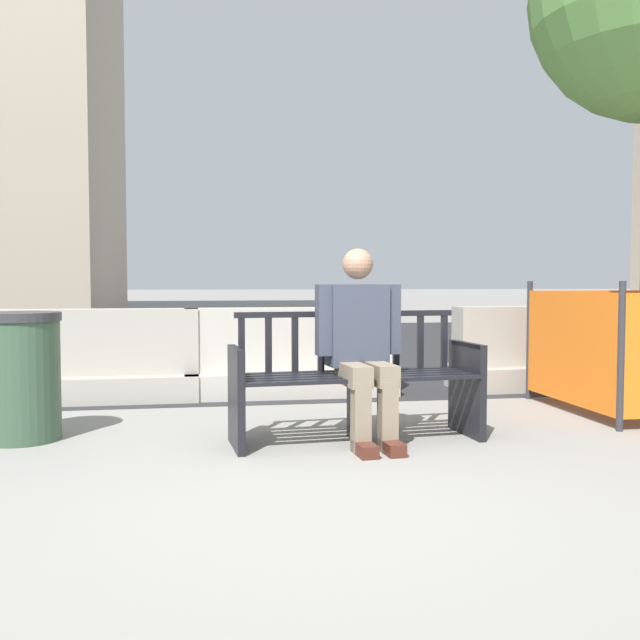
{
  "coord_description": "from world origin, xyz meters",
  "views": [
    {
      "loc": [
        -0.54,
        -3.52,
        1.09
      ],
      "look_at": [
        0.49,
        2.69,
        0.75
      ],
      "focal_mm": 40.0,
      "sensor_mm": 36.0,
      "label": 1
    }
  ],
  "objects_px": {
    "jersey_barrier_right": "(548,355)",
    "street_bench": "(355,383)",
    "trash_bin": "(22,376)",
    "seated_person": "(361,341)",
    "jersey_barrier_left": "(88,364)",
    "jersey_barrier_centre": "(291,360)"
  },
  "relations": [
    {
      "from": "jersey_barrier_right",
      "to": "street_bench",
      "type": "bearing_deg",
      "value": -140.26
    },
    {
      "from": "jersey_barrier_right",
      "to": "trash_bin",
      "type": "relative_size",
      "value": 2.3
    },
    {
      "from": "jersey_barrier_right",
      "to": "trash_bin",
      "type": "height_order",
      "value": "trash_bin"
    },
    {
      "from": "seated_person",
      "to": "jersey_barrier_right",
      "type": "bearing_deg",
      "value": 40.81
    },
    {
      "from": "seated_person",
      "to": "jersey_barrier_left",
      "type": "relative_size",
      "value": 0.65
    },
    {
      "from": "jersey_barrier_left",
      "to": "seated_person",
      "type": "bearing_deg",
      "value": -44.47
    },
    {
      "from": "jersey_barrier_left",
      "to": "trash_bin",
      "type": "xyz_separation_m",
      "value": [
        -0.19,
        -1.62,
        0.1
      ]
    },
    {
      "from": "street_bench",
      "to": "jersey_barrier_centre",
      "type": "height_order",
      "value": "street_bench"
    },
    {
      "from": "street_bench",
      "to": "jersey_barrier_left",
      "type": "bearing_deg",
      "value": 135.91
    },
    {
      "from": "jersey_barrier_right",
      "to": "jersey_barrier_centre",
      "type": "bearing_deg",
      "value": -179.45
    },
    {
      "from": "street_bench",
      "to": "trash_bin",
      "type": "height_order",
      "value": "same"
    },
    {
      "from": "seated_person",
      "to": "trash_bin",
      "type": "bearing_deg",
      "value": 169.28
    },
    {
      "from": "seated_person",
      "to": "jersey_barrier_centre",
      "type": "height_order",
      "value": "seated_person"
    },
    {
      "from": "street_bench",
      "to": "jersey_barrier_right",
      "type": "height_order",
      "value": "street_bench"
    },
    {
      "from": "trash_bin",
      "to": "jersey_barrier_right",
      "type": "bearing_deg",
      "value": 19.61
    },
    {
      "from": "jersey_barrier_left",
      "to": "trash_bin",
      "type": "height_order",
      "value": "trash_bin"
    },
    {
      "from": "street_bench",
      "to": "trash_bin",
      "type": "xyz_separation_m",
      "value": [
        -2.25,
        0.38,
        0.05
      ]
    },
    {
      "from": "jersey_barrier_centre",
      "to": "jersey_barrier_left",
      "type": "xyz_separation_m",
      "value": [
        -1.87,
        -0.04,
        0.0
      ]
    },
    {
      "from": "jersey_barrier_centre",
      "to": "jersey_barrier_left",
      "type": "bearing_deg",
      "value": -178.89
    },
    {
      "from": "street_bench",
      "to": "jersey_barrier_right",
      "type": "relative_size",
      "value": 0.85
    },
    {
      "from": "street_bench",
      "to": "trash_bin",
      "type": "bearing_deg",
      "value": 170.5
    },
    {
      "from": "street_bench",
      "to": "jersey_barrier_centre",
      "type": "distance_m",
      "value": 2.05
    }
  ]
}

